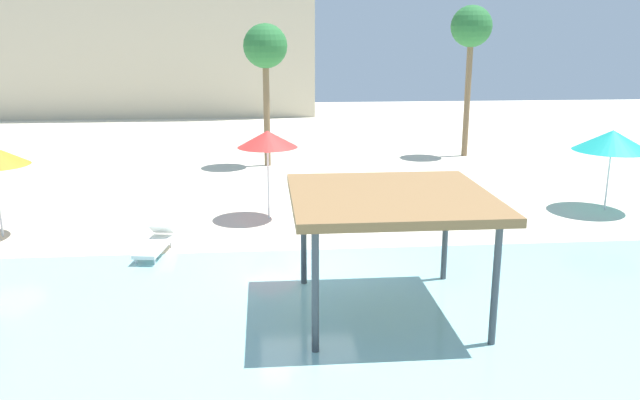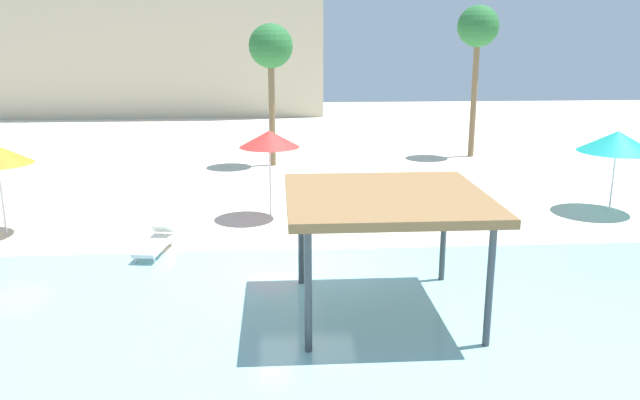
% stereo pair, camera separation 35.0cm
% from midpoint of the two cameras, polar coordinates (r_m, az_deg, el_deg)
% --- Properties ---
extents(ground_plane, '(80.00, 80.00, 0.00)m').
position_cam_midpoint_polar(ground_plane, '(16.09, -1.59, -6.32)').
color(ground_plane, beige).
extents(lagoon_water, '(44.00, 13.50, 0.04)m').
position_cam_midpoint_polar(lagoon_water, '(11.34, 0.09, -15.71)').
color(lagoon_water, '#8CC6CC').
rests_on(lagoon_water, ground).
extents(shade_pavilion, '(4.05, 4.05, 2.60)m').
position_cam_midpoint_polar(shade_pavilion, '(13.09, 5.53, -0.12)').
color(shade_pavilion, '#42474C').
rests_on(shade_pavilion, ground).
extents(beach_umbrella_teal_1, '(2.48, 2.48, 2.69)m').
position_cam_midpoint_polar(beach_umbrella_teal_1, '(23.03, 24.15, 4.85)').
color(beach_umbrella_teal_1, silver).
rests_on(beach_umbrella_teal_1, ground).
extents(beach_umbrella_red_3, '(1.90, 1.90, 2.81)m').
position_cam_midpoint_polar(beach_umbrella_red_3, '(20.13, -5.20, 5.41)').
color(beach_umbrella_red_3, silver).
rests_on(beach_umbrella_red_3, ground).
extents(lounge_chair_2, '(0.87, 1.96, 0.74)m').
position_cam_midpoint_polar(lounge_chair_2, '(22.59, 1.94, 0.74)').
color(lounge_chair_2, white).
rests_on(lounge_chair_2, ground).
extents(lounge_chair_4, '(0.88, 1.97, 0.74)m').
position_cam_midpoint_polar(lounge_chair_4, '(17.76, -14.93, -3.66)').
color(lounge_chair_4, white).
rests_on(lounge_chair_4, ground).
extents(lounge_chair_5, '(0.90, 1.97, 0.74)m').
position_cam_midpoint_polar(lounge_chair_5, '(20.71, 3.98, -0.58)').
color(lounge_chair_5, white).
rests_on(lounge_chair_5, ground).
extents(palm_tree_0, '(1.90, 1.90, 6.17)m').
position_cam_midpoint_polar(palm_tree_0, '(28.33, -5.24, 13.19)').
color(palm_tree_0, brown).
rests_on(palm_tree_0, ground).
extents(palm_tree_1, '(1.90, 1.90, 7.00)m').
position_cam_midpoint_polar(palm_tree_1, '(31.31, 12.97, 14.46)').
color(palm_tree_1, brown).
rests_on(palm_tree_1, ground).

